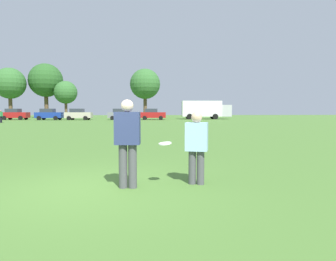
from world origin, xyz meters
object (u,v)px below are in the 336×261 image
(parked_car_near_left, at_px, (15,114))
(box_truck, at_px, (205,109))
(player_thrower, at_px, (128,139))
(parked_car_near_right, at_px, (153,114))
(player_defender, at_px, (196,144))
(parked_car_mid_right, at_px, (121,114))
(parked_car_mid_left, at_px, (49,114))
(bystander_sideline_watcher, at_px, (1,116))
(frisbee, at_px, (165,143))
(parked_car_center, at_px, (78,114))

(parked_car_near_left, height_order, box_truck, box_truck)
(player_thrower, relative_size, parked_car_near_right, 0.42)
(parked_car_near_left, xyz_separation_m, parked_car_near_right, (22.47, -1.36, 0.00))
(player_thrower, distance_m, player_defender, 1.46)
(parked_car_mid_right, bearing_deg, parked_car_near_left, 175.46)
(parked_car_mid_left, relative_size, bystander_sideline_watcher, 2.70)
(frisbee, relative_size, bystander_sideline_watcher, 0.17)
(parked_car_center, bearing_deg, parked_car_mid_right, 0.51)
(parked_car_center, relative_size, parked_car_mid_right, 1.00)
(parked_car_near_left, distance_m, parked_car_mid_left, 5.97)
(parked_car_mid_left, bearing_deg, parked_car_mid_right, -0.93)
(parked_car_mid_left, relative_size, parked_car_mid_right, 1.00)
(player_defender, xyz_separation_m, parked_car_center, (-11.94, 42.81, 0.06))
(player_thrower, xyz_separation_m, parked_car_near_left, (-21.02, 44.45, -0.09))
(bystander_sideline_watcher, bearing_deg, player_defender, -59.48)
(player_defender, height_order, frisbee, player_defender)
(parked_car_near_left, relative_size, parked_car_near_right, 1.00)
(player_thrower, xyz_separation_m, parked_car_mid_left, (-15.17, 43.26, -0.09))
(player_defender, relative_size, parked_car_mid_right, 0.36)
(player_thrower, height_order, parked_car_near_right, parked_car_near_right)
(parked_car_near_right, bearing_deg, player_thrower, -91.93)
(player_thrower, relative_size, bystander_sideline_watcher, 1.13)
(parked_car_near_right, relative_size, bystander_sideline_watcher, 2.70)
(frisbee, height_order, parked_car_center, parked_car_center)
(parked_car_near_right, bearing_deg, player_defender, -90.02)
(frisbee, xyz_separation_m, parked_car_near_left, (-21.78, 44.35, 0.03))
(parked_car_near_right, height_order, bystander_sideline_watcher, parked_car_near_right)
(parked_car_mid_left, bearing_deg, box_truck, 5.38)
(player_defender, height_order, bystander_sideline_watcher, bystander_sideline_watcher)
(player_defender, height_order, parked_car_near_right, parked_car_near_right)
(player_defender, relative_size, frisbee, 5.66)
(parked_car_mid_left, bearing_deg, parked_car_near_left, 168.51)
(bystander_sideline_watcher, bearing_deg, parked_car_mid_right, 36.24)
(frisbee, xyz_separation_m, parked_car_center, (-11.26, 42.92, 0.03))
(parked_car_near_left, bearing_deg, parked_car_near_right, -3.46)
(parked_car_center, xyz_separation_m, parked_car_mid_right, (6.80, 0.06, 0.00))
(player_thrower, xyz_separation_m, parked_car_mid_right, (-3.70, 43.08, -0.09))
(frisbee, bearing_deg, parked_car_center, 104.70)
(player_thrower, bearing_deg, parked_car_near_left, 115.31)
(parked_car_mid_left, distance_m, parked_car_mid_right, 11.47)
(frisbee, distance_m, parked_car_near_left, 49.41)
(bystander_sideline_watcher, bearing_deg, box_truck, 24.44)
(frisbee, relative_size, parked_car_mid_right, 0.06)
(parked_car_near_left, height_order, parked_car_mid_left, same)
(parked_car_near_left, height_order, parked_car_center, same)
(player_thrower, xyz_separation_m, player_defender, (1.44, 0.20, -0.15))
(player_defender, bearing_deg, parked_car_mid_right, 96.84)
(parked_car_mid_right, bearing_deg, parked_car_mid_left, 179.07)
(parked_car_mid_left, xyz_separation_m, parked_car_near_right, (16.62, -0.17, 0.00))
(player_defender, bearing_deg, parked_car_mid_left, 111.10)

